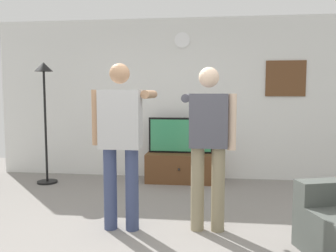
% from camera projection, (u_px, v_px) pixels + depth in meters
% --- Properties ---
extents(ground_plane, '(8.40, 8.40, 0.00)m').
position_uv_depth(ground_plane, '(151.00, 252.00, 3.22)').
color(ground_plane, gray).
extents(back_wall, '(6.40, 0.10, 2.70)m').
position_uv_depth(back_wall, '(179.00, 99.00, 6.01)').
color(back_wall, silver).
rests_on(back_wall, ground_plane).
extents(tv_stand, '(1.11, 0.53, 0.47)m').
position_uv_depth(tv_stand, '(180.00, 167.00, 5.76)').
color(tv_stand, brown).
rests_on(tv_stand, ground_plane).
extents(television, '(1.05, 0.07, 0.58)m').
position_uv_depth(television, '(181.00, 135.00, 5.76)').
color(television, black).
rests_on(television, tv_stand).
extents(wall_clock, '(0.25, 0.03, 0.25)m').
position_uv_depth(wall_clock, '(182.00, 40.00, 5.85)').
color(wall_clock, white).
extents(framed_picture, '(0.63, 0.04, 0.58)m').
position_uv_depth(framed_picture, '(286.00, 78.00, 5.71)').
color(framed_picture, brown).
extents(floor_lamp, '(0.32, 0.32, 1.93)m').
position_uv_depth(floor_lamp, '(45.00, 97.00, 5.56)').
color(floor_lamp, black).
rests_on(floor_lamp, ground_plane).
extents(person_standing_nearer_lamp, '(0.61, 0.78, 1.76)m').
position_uv_depth(person_standing_nearer_lamp, '(121.00, 136.00, 3.68)').
color(person_standing_nearer_lamp, '#384266').
rests_on(person_standing_nearer_lamp, ground_plane).
extents(person_standing_nearer_couch, '(0.57, 0.78, 1.72)m').
position_uv_depth(person_standing_nearer_couch, '(208.00, 139.00, 3.66)').
color(person_standing_nearer_couch, gray).
rests_on(person_standing_nearer_couch, ground_plane).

